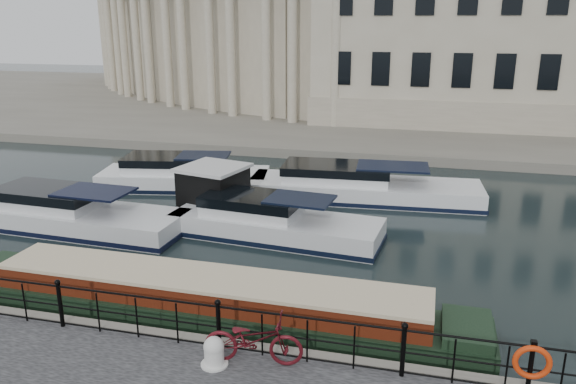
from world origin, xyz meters
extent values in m
plane|color=black|center=(0.00, 0.00, 0.00)|extent=(160.00, 160.00, 0.00)
cube|color=#6B665B|center=(0.00, 39.00, 0.28)|extent=(120.00, 42.00, 0.55)
cylinder|color=black|center=(-4.00, -2.25, 1.10)|extent=(0.10, 0.10, 1.10)
sphere|color=black|center=(-4.00, -2.25, 1.70)|extent=(0.14, 0.14, 0.14)
cylinder|color=black|center=(0.00, -2.25, 1.10)|extent=(0.10, 0.10, 1.10)
sphere|color=black|center=(0.00, -2.25, 1.70)|extent=(0.14, 0.14, 0.14)
cylinder|color=black|center=(4.00, -2.25, 1.10)|extent=(0.10, 0.10, 1.10)
sphere|color=black|center=(4.00, -2.25, 1.70)|extent=(0.14, 0.14, 0.14)
cylinder|color=black|center=(0.00, -2.25, 1.60)|extent=(24.00, 0.05, 0.05)
cylinder|color=black|center=(0.00, -2.25, 1.10)|extent=(24.00, 0.04, 0.04)
cylinder|color=black|center=(0.00, -2.25, 0.63)|extent=(24.00, 0.04, 0.04)
cube|color=#ADA38C|center=(6.00, 33.00, 7.55)|extent=(20.00, 14.00, 14.00)
cube|color=#9E937F|center=(6.00, 33.00, 1.55)|extent=(20.30, 14.30, 2.00)
cube|color=#ADA38C|center=(-3.33, 29.02, 6.05)|extent=(5.73, 4.06, 11.00)
cylinder|color=#ADA38C|center=(-2.28, 26.16, 5.45)|extent=(0.70, 0.70, 9.80)
cylinder|color=#ADA38C|center=(-5.49, 26.87, 5.45)|extent=(0.70, 0.70, 9.80)
cube|color=#ADA38C|center=(-8.29, 30.44, 6.05)|extent=(5.90, 4.56, 11.00)
cylinder|color=#ADA38C|center=(-7.59, 27.47, 5.45)|extent=(0.70, 0.70, 9.80)
cylinder|color=#ADA38C|center=(-10.69, 28.56, 5.45)|extent=(0.70, 0.70, 9.80)
cube|color=#ADA38C|center=(-13.04, 32.44, 6.05)|extent=(5.99, 4.99, 11.00)
cylinder|color=#ADA38C|center=(-12.70, 29.41, 5.45)|extent=(0.70, 0.70, 9.80)
cylinder|color=#ADA38C|center=(-15.65, 30.87, 5.45)|extent=(0.70, 0.70, 9.80)
cube|color=#ADA38C|center=(-17.52, 35.00, 6.05)|extent=(5.99, 5.36, 11.00)
cylinder|color=#ADA38C|center=(-17.55, 31.95, 5.45)|extent=(0.70, 0.70, 9.80)
cylinder|color=#ADA38C|center=(-20.30, 33.75, 5.45)|extent=(0.70, 0.70, 9.80)
cube|color=#ADA38C|center=(-21.66, 38.07, 6.05)|extent=(5.91, 5.64, 11.00)
cylinder|color=#ADA38C|center=(-22.05, 35.05, 5.45)|extent=(0.70, 0.70, 9.80)
cylinder|color=#ADA38C|center=(-24.57, 37.16, 5.45)|extent=(0.70, 0.70, 9.80)
cube|color=#ADA38C|center=(-25.40, 41.62, 6.05)|extent=(5.74, 5.85, 11.00)
cylinder|color=#ADA38C|center=(-26.15, 38.67, 5.45)|extent=(0.70, 0.70, 9.80)
cylinder|color=#ADA38C|center=(-28.40, 41.06, 5.45)|extent=(0.70, 0.70, 9.80)
cube|color=#ADA38C|center=(-28.69, 45.59, 6.05)|extent=(5.49, 5.97, 11.00)
cylinder|color=#ADA38C|center=(-29.79, 42.75, 5.45)|extent=(0.70, 0.70, 9.80)
cylinder|color=#ADA38C|center=(-31.73, 45.40, 5.45)|extent=(0.70, 0.70, 9.80)
cube|color=#ADA38C|center=(-31.48, 49.93, 6.05)|extent=(5.16, 6.00, 11.00)
cylinder|color=#ADA38C|center=(-32.92, 47.24, 5.45)|extent=(0.70, 0.70, 9.80)
cylinder|color=#ADA38C|center=(-34.53, 50.10, 5.45)|extent=(0.70, 0.70, 9.80)
cube|color=#ADA38C|center=(-33.74, 54.56, 6.05)|extent=(4.76, 5.95, 11.00)
cylinder|color=#ADA38C|center=(-35.48, 52.07, 5.45)|extent=(0.70, 0.70, 9.80)
cylinder|color=#ADA38C|center=(-36.74, 55.10, 5.45)|extent=(0.70, 0.70, 9.80)
imported|color=#4F0E15|center=(0.90, -2.56, 1.11)|extent=(2.20, 1.01, 1.12)
cylinder|color=silver|center=(0.12, -2.85, 0.77)|extent=(0.42, 0.42, 0.44)
sphere|color=silver|center=(0.12, -2.85, 0.99)|extent=(0.44, 0.44, 0.44)
cylinder|color=silver|center=(0.12, -2.85, 0.57)|extent=(0.59, 0.59, 0.04)
cylinder|color=black|center=(6.42, -2.26, 1.12)|extent=(0.10, 0.10, 1.15)
cube|color=black|center=(6.42, -2.26, 1.70)|extent=(0.11, 0.11, 0.08)
torus|color=red|center=(6.42, -2.34, 1.32)|extent=(0.73, 0.11, 0.73)
cube|color=black|center=(-1.18, -0.09, 0.10)|extent=(14.52, 2.11, 0.87)
cube|color=#541B0C|center=(-1.18, -0.09, 0.75)|extent=(11.61, 1.79, 0.68)
cube|color=beige|center=(-1.18, -0.09, 1.15)|extent=(11.62, 1.85, 0.10)
cube|color=#6B665B|center=(-3.95, 7.50, 0.05)|extent=(3.75, 3.35, 0.27)
cube|color=black|center=(-3.95, 7.50, 1.10)|extent=(2.58, 2.58, 1.93)
cube|color=silver|center=(-3.95, 7.50, 2.05)|extent=(2.84, 2.84, 0.13)
cube|color=silver|center=(-8.65, 4.95, 0.20)|extent=(8.81, 3.02, 1.20)
cube|color=black|center=(-8.65, 4.95, 0.12)|extent=(8.90, 3.05, 0.18)
cube|color=silver|center=(-9.69, 5.00, 1.05)|extent=(4.01, 2.33, 0.90)
cube|color=black|center=(-7.60, 4.90, 1.55)|extent=(2.69, 1.95, 0.08)
cube|color=silver|center=(-0.96, 5.96, 0.20)|extent=(7.84, 3.13, 1.20)
cube|color=black|center=(-0.96, 5.96, 0.12)|extent=(7.91, 3.16, 0.18)
cube|color=silver|center=(-1.87, 6.04, 1.05)|extent=(3.61, 2.30, 0.90)
cube|color=black|center=(-0.05, 5.87, 1.55)|extent=(2.44, 1.91, 0.08)
cube|color=white|center=(-6.88, 11.14, 0.20)|extent=(8.19, 4.09, 1.20)
cube|color=black|center=(-6.88, 11.14, 0.12)|extent=(8.28, 4.13, 0.18)
cube|color=white|center=(-7.80, 10.97, 1.05)|extent=(3.87, 2.81, 0.90)
cube|color=black|center=(-5.95, 11.32, 1.55)|extent=(2.66, 2.28, 0.08)
cube|color=white|center=(1.57, 11.37, 0.20)|extent=(10.33, 3.44, 1.20)
cube|color=black|center=(1.57, 11.37, 0.12)|extent=(10.43, 3.47, 0.18)
cube|color=white|center=(0.35, 11.28, 1.05)|extent=(4.71, 2.57, 0.90)
cube|color=black|center=(2.79, 11.45, 1.55)|extent=(3.17, 2.14, 0.08)
camera|label=1|loc=(4.18, -12.50, 7.54)|focal=35.00mm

